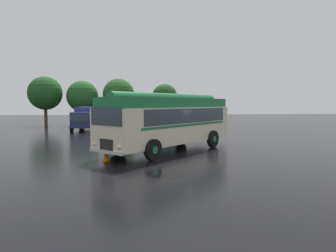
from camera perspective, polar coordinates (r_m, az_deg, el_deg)
ground_plane at (r=18.36m, az=0.33°, el=-4.72°), size 120.00×120.00×0.00m
vintage_bus at (r=18.20m, az=0.45°, el=1.20°), size 8.77×8.94×3.49m
car_near_left at (r=33.17m, az=-10.04°, el=0.73°), size 2.26×4.34×1.66m
car_mid_left at (r=32.31m, az=-4.69°, el=0.68°), size 2.09×4.26×1.66m
car_mid_right at (r=32.32m, az=-0.06°, el=0.70°), size 2.00×4.22×1.66m
box_van at (r=33.95m, az=-15.22°, el=1.59°), size 2.63×5.88×2.50m
tree_far_left at (r=41.54m, az=-22.31°, el=5.71°), size 4.29×4.29×6.35m
tree_left_of_centre at (r=40.46m, az=-15.94°, el=5.51°), size 4.02×4.02×5.82m
tree_centre at (r=39.29m, az=-9.40°, el=5.89°), size 4.06×4.06×6.08m
tree_right_of_centre at (r=40.22m, az=-0.48°, el=5.55°), size 3.38×3.37×5.49m
traffic_cone at (r=15.40m, az=-11.73°, el=-5.53°), size 0.36×0.36×0.55m
puddle_patch at (r=12.51m, az=-0.44°, el=-8.99°), size 1.64×1.64×0.01m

